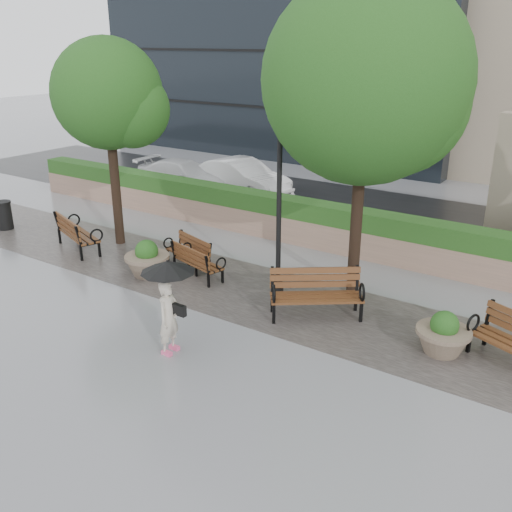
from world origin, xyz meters
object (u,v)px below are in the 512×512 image
Objects in this scene: bench_2 at (198,268)px; planter_right at (443,337)px; trash_bin at (4,216)px; car_right at (242,177)px; bench_0 at (78,240)px; lamppost at (279,221)px; bench_3 at (316,304)px; bench_1 at (188,258)px; pedestrian at (168,298)px; planter_left at (147,262)px; car_left at (185,176)px.

planter_right is at bearing -167.98° from bench_2.
trash_bin is 8.96m from car_right.
trash_bin is at bearing 19.76° from bench_0.
lamppost reaches higher than car_right.
bench_3 is 11.64m from trash_bin.
planter_right is (7.28, -0.70, 0.11)m from bench_1.
bench_2 is 3.99m from pedestrian.
trash_bin is (-14.52, -0.14, 0.09)m from planter_right.
car_left reaches higher than planter_left.
planter_left is at bearing -97.72° from bench_1.
planter_left is 0.61× the size of pedestrian.
bench_2 is 7.93m from trash_bin.
bench_1 is at bearing -141.36° from car_left.
lamppost is 9.75m from car_right.
planter_left reaches higher than trash_bin.
planter_right is at bearing -116.79° from car_right.
car_right reaches higher than car_left.
car_left is 2.48m from car_right.
bench_0 is 1.74× the size of planter_left.
bench_0 is 10.87m from planter_right.
planter_left is 0.27× the size of car_right.
bench_1 is 0.85× the size of pedestrian.
bench_2 is 0.40× the size of car_left.
bench_2 is at bearing -142.48° from car_right.
bench_2 is 0.40× the size of lamppost.
lamppost is (-4.26, 0.56, 1.54)m from planter_right.
bench_3 is at bearing 7.99° from bench_1.
trash_bin is (-3.65, -0.02, 0.14)m from bench_0.
planter_right is at bearing -62.58° from pedestrian.
car_right is (-3.97, 7.61, 0.46)m from bench_2.
pedestrian is at bearing -36.56° from bench_1.
bench_0 reaches higher than planter_left.
bench_2 is at bearing -14.30° from bench_1.
pedestrian is (6.30, -2.90, 0.88)m from bench_0.
bench_2 is 0.81× the size of bench_3.
bench_0 is at bearing -172.16° from car_right.
planter_right is at bearing -159.87° from bench_0.
car_right reaches higher than trash_bin.
car_right reaches higher than planter_left.
lamppost reaches higher than bench_3.
car_left reaches higher than bench_0.
planter_left is 8.74m from car_right.
car_left is 13.15m from pedestrian.
planter_left is at bearing 43.66° from bench_2.
lamppost is (3.52, 0.94, 1.51)m from planter_left.
bench_2 is 8.60m from car_right.
planter_right is at bearing 2.75° from planter_left.
car_left is 0.99× the size of car_right.
bench_0 is 2.30× the size of trash_bin.
pedestrian is at bearing -141.21° from car_right.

